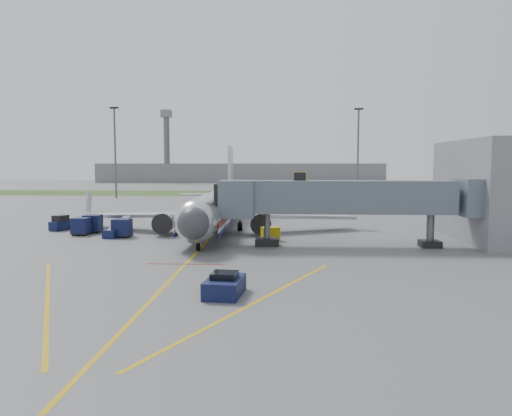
{
  "coord_description": "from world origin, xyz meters",
  "views": [
    {
      "loc": [
        7.22,
        -41.15,
        7.58
      ],
      "look_at": [
        4.77,
        8.84,
        3.2
      ],
      "focal_mm": 35.0,
      "sensor_mm": 36.0,
      "label": 1
    }
  ],
  "objects_px": {
    "pushback_tug": "(225,286)",
    "belt_loader": "(117,232)",
    "baggage_tug": "(61,224)",
    "airliner": "(217,208)",
    "ramp_worker": "(159,225)"
  },
  "relations": [
    {
      "from": "ramp_worker",
      "to": "belt_loader",
      "type": "bearing_deg",
      "value": -172.42
    },
    {
      "from": "pushback_tug",
      "to": "baggage_tug",
      "type": "xyz_separation_m",
      "value": [
        -22.16,
        27.76,
        0.2
      ]
    },
    {
      "from": "pushback_tug",
      "to": "baggage_tug",
      "type": "height_order",
      "value": "baggage_tug"
    },
    {
      "from": "ramp_worker",
      "to": "airliner",
      "type": "bearing_deg",
      "value": -10.42
    },
    {
      "from": "airliner",
      "to": "ramp_worker",
      "type": "height_order",
      "value": "airliner"
    },
    {
      "from": "airliner",
      "to": "ramp_worker",
      "type": "bearing_deg",
      "value": -160.1
    },
    {
      "from": "baggage_tug",
      "to": "ramp_worker",
      "type": "relative_size",
      "value": 1.57
    },
    {
      "from": "baggage_tug",
      "to": "ramp_worker",
      "type": "xyz_separation_m",
      "value": [
        11.92,
        -1.92,
        0.12
      ]
    },
    {
      "from": "airliner",
      "to": "ramp_worker",
      "type": "distance_m",
      "value": 6.87
    },
    {
      "from": "airliner",
      "to": "ramp_worker",
      "type": "relative_size",
      "value": 20.05
    },
    {
      "from": "airliner",
      "to": "baggage_tug",
      "type": "height_order",
      "value": "airliner"
    },
    {
      "from": "baggage_tug",
      "to": "belt_loader",
      "type": "bearing_deg",
      "value": -30.65
    },
    {
      "from": "baggage_tug",
      "to": "belt_loader",
      "type": "relative_size",
      "value": 0.66
    },
    {
      "from": "airliner",
      "to": "belt_loader",
      "type": "xyz_separation_m",
      "value": [
        -9.99,
        -5.18,
        -2.15
      ]
    },
    {
      "from": "pushback_tug",
      "to": "belt_loader",
      "type": "xyz_separation_m",
      "value": [
        -13.99,
        22.92,
        -0.08
      ]
    }
  ]
}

